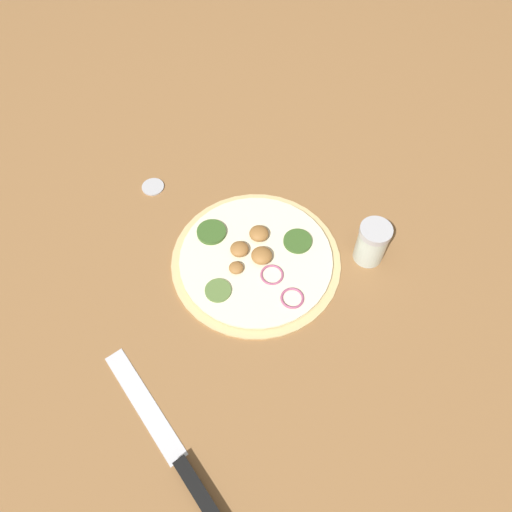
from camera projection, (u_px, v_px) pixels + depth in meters
name	position (u px, v px, depth m)	size (l,w,h in m)	color
ground_plane	(256.00, 261.00, 0.91)	(3.00, 3.00, 0.00)	olive
pizza	(256.00, 259.00, 0.90)	(0.31, 0.31, 0.03)	#D6B77A
knife	(186.00, 471.00, 0.71)	(0.24, 0.26, 0.02)	silver
spice_jar	(372.00, 243.00, 0.88)	(0.06, 0.06, 0.09)	silver
loose_cap	(153.00, 186.00, 1.00)	(0.04, 0.04, 0.01)	#B2B2B7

